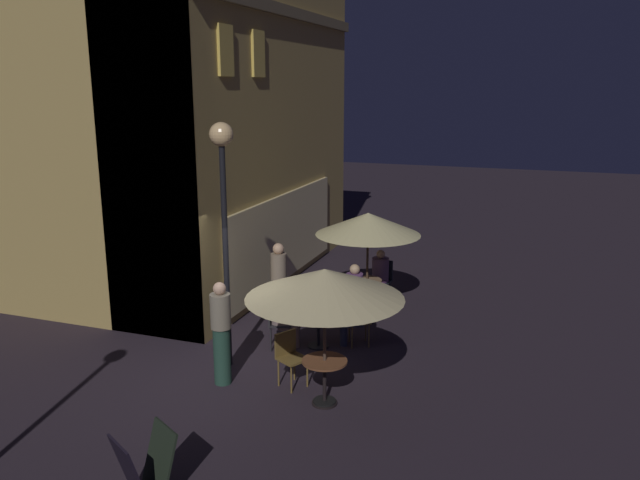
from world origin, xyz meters
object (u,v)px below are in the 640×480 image
(patron_standing_5, at_px, (221,333))
(patron_standing_4, at_px, (279,283))
(cafe_table_2, at_px, (318,320))
(cafe_chair_0, at_px, (289,353))
(cafe_table_0, at_px, (325,373))
(street_lamp_near_corner, at_px, (223,183))
(patron_seated_2, at_px, (282,314))
(patron_seated_3, at_px, (357,310))
(cafe_chair_4, at_px, (364,316))
(patio_umbrella_1, at_px, (368,224))
(patron_seated_0, at_px, (355,289))
(patron_seated_1, at_px, (379,273))
(cafe_chair_3, at_px, (274,318))
(cafe_chair_2, at_px, (382,277))
(cafe_table_1, at_px, (367,290))
(cafe_chair_1, at_px, (353,298))
(patio_umbrella_0, at_px, (325,284))
(menu_sandwich_board, at_px, (145,467))

(patron_standing_5, bearing_deg, patron_standing_4, 179.00)
(cafe_table_2, xyz_separation_m, cafe_chair_0, (-1.63, -0.09, 0.02))
(cafe_table_0, bearing_deg, street_lamp_near_corner, 69.26)
(patron_seated_2, height_order, patron_seated_3, patron_seated_3)
(patron_seated_3, distance_m, patron_standing_5, 2.81)
(cafe_chair_0, height_order, cafe_chair_4, cafe_chair_4)
(patron_standing_5, bearing_deg, cafe_table_0, 81.89)
(patio_umbrella_1, bearing_deg, patron_standing_4, 129.25)
(patron_seated_0, relative_size, patron_seated_1, 1.02)
(cafe_chair_3, relative_size, patron_seated_0, 0.77)
(street_lamp_near_corner, distance_m, cafe_table_0, 3.52)
(street_lamp_near_corner, bearing_deg, cafe_chair_2, -21.93)
(cafe_table_0, xyz_separation_m, cafe_chair_3, (1.72, 1.60, 0.07))
(cafe_table_0, relative_size, cafe_chair_3, 0.75)
(cafe_table_1, bearing_deg, patron_seated_2, 157.90)
(street_lamp_near_corner, xyz_separation_m, patron_seated_2, (1.00, -0.60, -2.58))
(patio_umbrella_1, relative_size, cafe_chair_1, 2.36)
(cafe_table_1, relative_size, cafe_chair_1, 0.78)
(patio_umbrella_1, bearing_deg, cafe_table_2, 170.50)
(patio_umbrella_1, relative_size, patron_seated_1, 1.81)
(cafe_chair_3, bearing_deg, cafe_chair_0, -80.93)
(cafe_chair_4, bearing_deg, cafe_table_0, 65.06)
(patio_umbrella_1, bearing_deg, patron_seated_3, -170.52)
(patio_umbrella_0, relative_size, cafe_chair_0, 2.64)
(patron_seated_1, bearing_deg, cafe_table_1, -0.00)
(cafe_table_1, distance_m, cafe_chair_1, 0.79)
(patron_standing_5, bearing_deg, patron_seated_3, 139.31)
(cafe_chair_1, xyz_separation_m, patron_seated_3, (-1.01, -0.39, 0.15))
(cafe_table_2, height_order, cafe_chair_0, cafe_chair_0)
(street_lamp_near_corner, bearing_deg, cafe_table_1, -24.89)
(cafe_chair_0, bearing_deg, cafe_table_1, 114.78)
(cafe_table_1, relative_size, patio_umbrella_0, 0.31)
(cafe_table_0, bearing_deg, cafe_chair_4, 1.49)
(cafe_table_2, xyz_separation_m, patron_standing_4, (0.87, 1.18, 0.34))
(patio_umbrella_0, xyz_separation_m, patron_seated_0, (3.54, 0.56, -1.24))
(cafe_table_2, bearing_deg, patron_standing_5, 153.17)
(menu_sandwich_board, relative_size, patron_seated_0, 0.69)
(street_lamp_near_corner, height_order, cafe_chair_3, street_lamp_near_corner)
(patron_seated_3, bearing_deg, menu_sandwich_board, 52.68)
(patron_standing_5, bearing_deg, street_lamp_near_corner, -165.88)
(patron_seated_0, relative_size, patron_standing_4, 0.74)
(cafe_chair_3, bearing_deg, patron_seated_3, 1.29)
(patio_umbrella_1, distance_m, patron_seated_2, 2.89)
(cafe_table_1, xyz_separation_m, patron_seated_0, (-0.64, 0.07, 0.21))
(patron_standing_4, bearing_deg, patron_seated_2, -94.40)
(cafe_chair_1, bearing_deg, street_lamp_near_corner, 156.58)
(cafe_table_2, bearing_deg, street_lamp_near_corner, 136.16)
(street_lamp_near_corner, distance_m, cafe_table_1, 4.65)
(patio_umbrella_0, distance_m, patron_seated_0, 3.79)
(cafe_table_1, bearing_deg, street_lamp_near_corner, 155.11)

